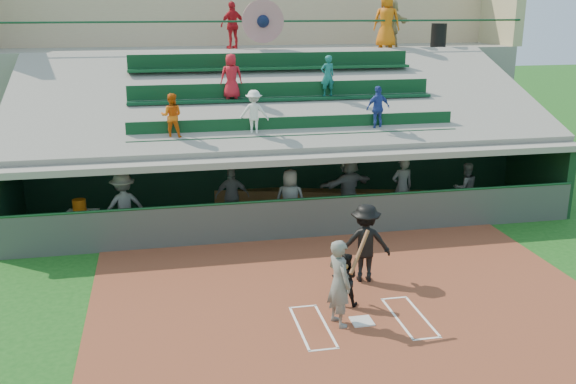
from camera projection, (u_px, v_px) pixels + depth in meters
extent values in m
plane|color=#174C15|center=(362.00, 323.00, 12.98)|extent=(100.00, 100.00, 0.00)
cube|color=brown|center=(354.00, 311.00, 13.45)|extent=(11.00, 9.00, 0.02)
cube|color=silver|center=(362.00, 321.00, 12.97)|extent=(0.43, 0.43, 0.03)
cube|color=white|center=(326.00, 325.00, 12.83)|extent=(0.05, 1.80, 0.01)
cube|color=white|center=(397.00, 318.00, 13.12)|extent=(0.05, 1.80, 0.01)
cube|color=white|center=(299.00, 328.00, 12.73)|extent=(0.05, 1.80, 0.01)
cube|color=white|center=(422.00, 316.00, 13.22)|extent=(0.05, 1.80, 0.01)
cube|color=white|center=(303.00, 307.00, 13.62)|extent=(0.60, 0.05, 0.01)
cube|color=white|center=(394.00, 298.00, 14.01)|extent=(0.60, 0.05, 0.01)
cube|color=silver|center=(324.00, 350.00, 11.93)|extent=(0.60, 0.05, 0.01)
cube|color=white|center=(427.00, 339.00, 12.32)|extent=(0.60, 0.05, 0.01)
cube|color=gray|center=(293.00, 217.00, 19.32)|extent=(16.00, 3.50, 0.04)
cube|color=gray|center=(258.00, 108.00, 25.02)|extent=(20.00, 3.00, 4.60)
cube|color=#484C47|center=(306.00, 219.00, 17.52)|extent=(16.00, 0.06, 1.10)
cylinder|color=#164422|center=(306.00, 199.00, 17.36)|extent=(16.00, 0.08, 0.08)
cube|color=black|center=(282.00, 168.00, 20.66)|extent=(16.00, 0.25, 2.20)
cube|color=black|center=(7.00, 198.00, 17.49)|extent=(0.25, 3.50, 2.20)
cube|color=black|center=(537.00, 169.00, 20.54)|extent=(0.25, 3.50, 2.20)
cube|color=gray|center=(293.00, 146.00, 18.70)|extent=(16.40, 3.90, 0.18)
cube|color=gray|center=(272.00, 155.00, 22.29)|extent=(16.40, 3.50, 2.30)
cube|color=gray|center=(264.00, 114.00, 23.51)|extent=(16.40, 0.30, 4.60)
cube|color=gray|center=(281.00, 95.00, 20.09)|extent=(16.40, 6.51, 2.37)
cube|color=#0C381F|center=(297.00, 135.00, 18.06)|extent=(9.40, 0.42, 0.08)
cube|color=#0C361C|center=(296.00, 125.00, 18.17)|extent=(9.40, 0.06, 0.45)
cube|color=#0B331E|center=(284.00, 99.00, 19.63)|extent=(9.40, 0.42, 0.08)
cube|color=#0C371B|center=(283.00, 90.00, 19.74)|extent=(9.40, 0.06, 0.45)
cube|color=#0D3B1D|center=(273.00, 68.00, 21.20)|extent=(9.40, 0.42, 0.08)
cube|color=#0B3319|center=(272.00, 60.00, 21.32)|extent=(9.40, 0.06, 0.45)
imported|color=#E05D0D|center=(172.00, 116.00, 17.31)|extent=(0.66, 0.55, 1.21)
imported|color=white|center=(254.00, 112.00, 17.73)|extent=(0.88, 0.63, 1.24)
imported|color=#263E9B|center=(378.00, 108.00, 18.42)|extent=(0.79, 0.45, 1.27)
imported|color=#B31420|center=(231.00, 76.00, 19.22)|extent=(0.66, 0.43, 1.34)
imported|color=#166763|center=(328.00, 76.00, 19.80)|extent=(0.51, 0.39, 1.25)
cylinder|color=#144126|center=(263.00, 21.00, 22.67)|extent=(20.00, 0.07, 0.07)
cylinder|color=maroon|center=(263.00, 21.00, 22.65)|extent=(1.50, 0.06, 1.50)
sphere|color=#0D1636|center=(263.00, 21.00, 22.63)|extent=(0.44, 0.44, 0.44)
cube|color=tan|center=(250.00, 4.00, 25.32)|extent=(20.00, 0.40, 3.20)
cube|color=tan|center=(501.00, 4.00, 25.82)|extent=(0.40, 3.00, 3.20)
imported|color=#5D605A|center=(339.00, 283.00, 12.65)|extent=(0.60, 0.75, 1.80)
cylinder|color=brown|center=(359.00, 252.00, 12.38)|extent=(0.56, 0.54, 0.75)
sphere|color=olive|center=(346.00, 267.00, 12.58)|extent=(0.10, 0.10, 0.10)
imported|color=black|center=(345.00, 279.00, 13.56)|extent=(0.68, 0.60, 1.17)
imported|color=black|center=(365.00, 243.00, 14.70)|extent=(1.29, 0.89, 1.84)
cube|color=olive|center=(287.00, 197.00, 20.44)|extent=(15.42, 4.55, 0.48)
cube|color=white|center=(82.00, 225.00, 17.51)|extent=(0.93, 0.76, 0.73)
cylinder|color=#C95C0B|center=(79.00, 206.00, 17.33)|extent=(0.36, 0.36, 0.36)
imported|color=#5A5C57|center=(124.00, 206.00, 17.31)|extent=(1.33, 0.99, 1.84)
imported|color=#5D5F5A|center=(232.00, 196.00, 18.47)|extent=(1.01, 0.48, 1.67)
imported|color=#5B5E58|center=(290.00, 200.00, 17.99)|extent=(0.99, 0.80, 1.74)
imported|color=#60625C|center=(348.00, 186.00, 19.01)|extent=(1.87, 1.12, 1.92)
imported|color=#51534F|center=(402.00, 187.00, 19.10)|extent=(0.70, 0.49, 1.82)
imported|color=#51534F|center=(465.00, 188.00, 19.50)|extent=(0.77, 0.61, 1.57)
cylinder|color=black|center=(439.00, 35.00, 24.46)|extent=(0.59, 0.59, 0.88)
imported|color=red|center=(233.00, 25.00, 23.40)|extent=(1.07, 0.76, 1.68)
imported|color=#D1620C|center=(387.00, 21.00, 23.69)|extent=(1.14, 0.96, 1.98)
imported|color=tan|center=(391.00, 23.00, 24.31)|extent=(1.68, 0.67, 1.77)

